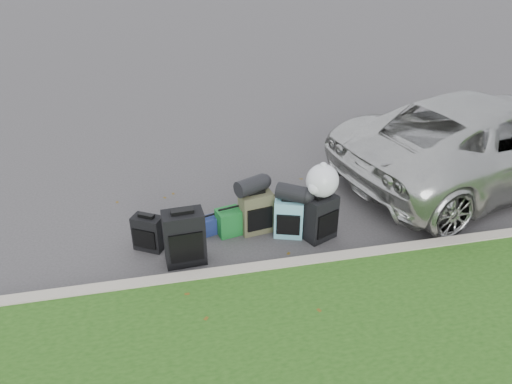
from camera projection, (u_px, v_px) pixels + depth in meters
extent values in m
plane|color=#383535|center=(265.00, 230.00, 7.37)|extent=(120.00, 120.00, 0.00)
cube|color=#9E937F|center=(283.00, 267.00, 6.48)|extent=(120.00, 0.18, 0.15)
imported|color=#B7B7B2|center=(487.00, 140.00, 8.45)|extent=(5.78, 3.67, 1.49)
cube|color=black|center=(148.00, 233.00, 6.86)|extent=(0.46, 0.40, 0.51)
cube|color=black|center=(184.00, 238.00, 6.53)|extent=(0.55, 0.35, 0.76)
cube|color=#3A3A25|center=(256.00, 212.00, 7.22)|extent=(0.50, 0.36, 0.63)
cube|color=teal|center=(289.00, 218.00, 7.12)|extent=(0.46, 0.36, 0.58)
cube|color=black|center=(321.00, 218.00, 7.04)|extent=(0.51, 0.42, 0.66)
cube|color=#166525|center=(229.00, 222.00, 7.21)|extent=(0.39, 0.34, 0.39)
cube|color=navy|center=(209.00, 226.00, 7.24)|extent=(0.29, 0.25, 0.26)
cylinder|color=black|center=(251.00, 186.00, 7.00)|extent=(0.51, 0.40, 0.24)
cylinder|color=black|center=(292.00, 193.00, 6.93)|extent=(0.49, 0.44, 0.24)
sphere|color=silver|center=(322.00, 181.00, 6.83)|extent=(0.46, 0.46, 0.46)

